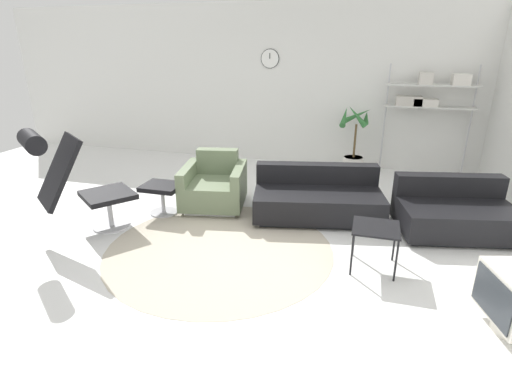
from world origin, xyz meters
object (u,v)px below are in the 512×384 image
couch_second (454,214)px  side_table (376,231)px  shelf_unit (429,94)px  ottoman (162,192)px  armchair_red (214,187)px  couch_low (317,199)px  potted_plant (354,149)px  lounge_chair (70,174)px

couch_second → side_table: bearing=39.0°
shelf_unit → couch_second: bearing=-84.9°
ottoman → side_table: 2.75m
armchair_red → couch_low: bearing=170.7°
couch_low → shelf_unit: bearing=-134.9°
potted_plant → ottoman: bearing=-132.3°
armchair_red → potted_plant: (1.73, 2.08, 0.15)m
couch_second → ottoman: bearing=-4.8°
ottoman → couch_low: size_ratio=0.28×
armchair_red → couch_second: bearing=169.3°
armchair_red → side_table: armchair_red is taller
shelf_unit → armchair_red: bearing=-141.9°
side_table → couch_second: bearing=50.8°
couch_second → potted_plant: size_ratio=1.19×
couch_low → ottoman: bearing=1.7°
lounge_chair → armchair_red: lounge_chair is taller
potted_plant → couch_low: bearing=-99.4°
ottoman → shelf_unit: bearing=38.1°
couch_low → potted_plant: bearing=-111.1°
couch_second → shelf_unit: size_ratio=0.79×
side_table → shelf_unit: shelf_unit is taller
ottoman → side_table: side_table is taller
lounge_chair → armchair_red: (1.19, 1.28, -0.48)m
lounge_chair → side_table: (3.30, 0.18, -0.35)m
lounge_chair → couch_low: (2.58, 1.32, -0.51)m
shelf_unit → ottoman: bearing=-141.9°
lounge_chair → couch_low: bearing=63.7°
armchair_red → side_table: 2.38m
lounge_chair → ottoman: 1.15m
ottoman → armchair_red: armchair_red is taller
shelf_unit → couch_low: bearing=-123.1°
ottoman → couch_second: 3.59m
lounge_chair → ottoman: size_ratio=2.58×
armchair_red → potted_plant: size_ratio=0.83×
lounge_chair → couch_second: lounge_chair is taller
armchair_red → couch_second: size_ratio=0.70×
armchair_red → side_table: (2.11, -1.10, 0.13)m
couch_second → side_table: 1.43m
side_table → shelf_unit: 3.51m
lounge_chair → side_table: bearing=39.9°
couch_low → couch_second: (1.61, -0.03, 0.00)m
couch_second → couch_low: bearing=-13.0°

